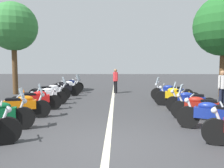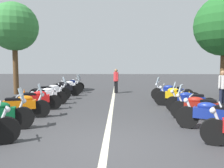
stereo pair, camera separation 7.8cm
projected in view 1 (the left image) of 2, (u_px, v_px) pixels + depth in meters
ground_plane at (107, 148)px, 5.24m from camera, size 80.00×80.00×0.00m
lane_centre_stripe at (112, 103)px, 11.32m from camera, size 24.73×0.16×0.01m
motorcycle_left_row_2 at (21, 105)px, 8.02m from camera, size 0.77×2.01×1.20m
motorcycle_left_row_3 at (36, 100)px, 9.41m from camera, size 0.90×2.03×0.99m
motorcycle_left_row_4 at (44, 95)px, 10.70m from camera, size 0.88×2.10×0.99m
motorcycle_left_row_5 at (51, 92)px, 11.98m from camera, size 1.04×2.03×1.22m
motorcycle_left_row_6 at (62, 89)px, 13.50m from camera, size 0.99×2.07×1.00m
motorcycle_left_row_7 at (67, 86)px, 14.83m from camera, size 0.88×2.08×1.22m
motorcycle_left_row_8 at (69, 85)px, 16.17m from camera, size 0.84×2.00×1.20m
motorcycle_right_row_1 at (214, 115)px, 6.52m from camera, size 1.07×1.93×1.01m
motorcycle_right_row_2 at (200, 107)px, 7.72m from camera, size 1.04×1.90×1.20m
motorcycle_right_row_3 at (190, 101)px, 9.08m from camera, size 0.85×1.93×1.20m
motorcycle_right_row_4 at (177, 96)px, 10.43m from camera, size 0.84×2.03×1.01m
motorcycle_right_row_5 at (171, 92)px, 11.86m from camera, size 1.00×2.08×1.22m
traffic_cone_1 at (24, 95)px, 12.08m from camera, size 0.36×0.36×0.61m
bystander_0 at (222, 85)px, 10.38m from camera, size 0.33×0.46×1.61m
bystander_1 at (116, 79)px, 15.13m from camera, size 0.47×0.32×1.59m
roadside_tree_0 at (13, 27)px, 14.31m from camera, size 2.98×2.98×5.73m
roadside_tree_1 at (224, 26)px, 13.12m from camera, size 3.44×3.44×5.81m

